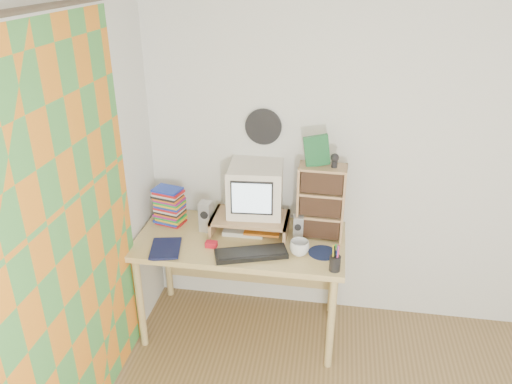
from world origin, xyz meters
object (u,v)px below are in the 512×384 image
(mug, at_px, (299,248))
(desk, at_px, (242,251))
(dvd_stack, at_px, (169,206))
(diary, at_px, (151,247))
(keyboard, at_px, (251,254))
(crt_monitor, at_px, (255,191))
(cd_rack, at_px, (321,202))

(mug, bearing_deg, desk, 153.97)
(dvd_stack, xyz_separation_m, diary, (-0.01, -0.38, -0.11))
(desk, relative_size, keyboard, 3.06)
(dvd_stack, relative_size, mug, 2.14)
(desk, bearing_deg, crt_monitor, 49.02)
(dvd_stack, bearing_deg, mug, -2.11)
(mug, height_order, diary, mug)
(desk, bearing_deg, cd_rack, 6.12)
(keyboard, height_order, dvd_stack, dvd_stack)
(diary, bearing_deg, cd_rack, 6.82)
(keyboard, xyz_separation_m, diary, (-0.65, -0.04, 0.01))
(desk, height_order, diary, diary)
(cd_rack, xyz_separation_m, diary, (-1.07, -0.36, -0.23))
(crt_monitor, xyz_separation_m, dvd_stack, (-0.61, -0.02, -0.16))
(diary, bearing_deg, dvd_stack, 76.94)
(keyboard, bearing_deg, diary, 164.92)
(crt_monitor, relative_size, mug, 2.86)
(mug, bearing_deg, keyboard, -167.76)
(desk, relative_size, mug, 11.22)
(cd_rack, distance_m, mug, 0.35)
(cd_rack, distance_m, diary, 1.15)
(crt_monitor, bearing_deg, mug, -44.95)
(cd_rack, relative_size, mug, 4.11)
(desk, distance_m, crt_monitor, 0.44)
(desk, distance_m, dvd_stack, 0.60)
(mug, distance_m, diary, 0.96)
(crt_monitor, relative_size, diary, 1.55)
(crt_monitor, bearing_deg, desk, -135.27)
(crt_monitor, bearing_deg, diary, -151.84)
(desk, relative_size, diary, 6.08)
(cd_rack, bearing_deg, dvd_stack, -178.68)
(crt_monitor, distance_m, keyboard, 0.45)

